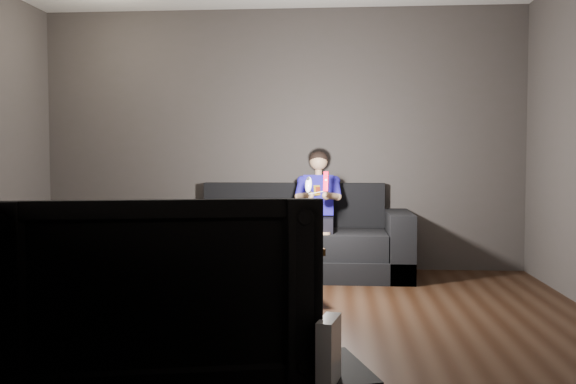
{
  "coord_description": "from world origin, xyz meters",
  "views": [
    {
      "loc": [
        0.6,
        -4.18,
        1.15
      ],
      "look_at": [
        0.15,
        1.55,
        0.85
      ],
      "focal_mm": 40.0,
      "sensor_mm": 36.0,
      "label": 1
    }
  ],
  "objects": [
    {
      "name": "wii_console",
      "position": [
        0.58,
        -2.27,
        0.57
      ],
      "size": [
        0.08,
        0.16,
        0.2
      ],
      "primitive_type": "cube",
      "rotation": [
        0.0,
        0.0,
        -0.19
      ],
      "color": "white",
      "rests_on": "media_console"
    },
    {
      "name": "sofa",
      "position": [
        0.14,
        2.12,
        0.29
      ],
      "size": [
        2.33,
        1.0,
        0.9
      ],
      "color": "black",
      "rests_on": "floor"
    },
    {
      "name": "child",
      "position": [
        0.4,
        2.06,
        0.74
      ],
      "size": [
        0.45,
        0.55,
        1.1
      ],
      "color": "black",
      "rests_on": "sofa"
    },
    {
      "name": "wii_remote_red",
      "position": [
        0.49,
        1.63,
        0.94
      ],
      "size": [
        0.05,
        0.07,
        0.18
      ],
      "color": "red",
      "rests_on": "child"
    },
    {
      "name": "wii_remote_black",
      "position": [
        -0.91,
        2.04,
        0.65
      ],
      "size": [
        0.08,
        0.17,
        0.03
      ],
      "color": "black",
      "rests_on": "sofa"
    },
    {
      "name": "back_wall",
      "position": [
        0.0,
        2.5,
        1.35
      ],
      "size": [
        5.0,
        0.04,
        2.7
      ],
      "primitive_type": "cube",
      "color": "#3E3A37",
      "rests_on": "ground"
    },
    {
      "name": "floor",
      "position": [
        0.0,
        0.0,
        0.0
      ],
      "size": [
        5.0,
        5.0,
        0.0
      ],
      "primitive_type": "plane",
      "color": "black",
      "rests_on": "ground"
    },
    {
      "name": "coffee_table",
      "position": [
        -0.17,
        0.92,
        0.38
      ],
      "size": [
        1.35,
        0.94,
        0.44
      ],
      "color": "black",
      "rests_on": "floor"
    },
    {
      "name": "tv",
      "position": [
        0.06,
        -2.27,
        0.75
      ],
      "size": [
        0.98,
        0.33,
        0.56
      ],
      "primitive_type": "imported",
      "rotation": [
        0.0,
        0.0,
        0.22
      ],
      "color": "black",
      "rests_on": "media_console"
    },
    {
      "name": "front_wall",
      "position": [
        0.0,
        -2.5,
        1.35
      ],
      "size": [
        5.0,
        0.04,
        2.7
      ],
      "primitive_type": "cube",
      "color": "#3E3A37",
      "rests_on": "ground"
    },
    {
      "name": "nunchuk_white",
      "position": [
        0.33,
        1.64,
        0.91
      ],
      "size": [
        0.09,
        0.11,
        0.16
      ],
      "color": "white",
      "rests_on": "child"
    }
  ]
}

